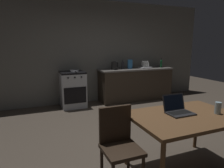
# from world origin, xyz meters

# --- Properties ---
(ground_plane) EXTENTS (12.00, 12.00, 0.00)m
(ground_plane) POSITION_xyz_m (0.00, 0.00, 0.00)
(ground_plane) COLOR #473D33
(back_wall) EXTENTS (6.40, 0.10, 2.74)m
(back_wall) POSITION_xyz_m (0.30, 2.64, 1.37)
(back_wall) COLOR slate
(back_wall) RESTS_ON ground_plane
(kitchen_counter) EXTENTS (2.16, 0.64, 0.91)m
(kitchen_counter) POSITION_xyz_m (1.21, 2.29, 0.45)
(kitchen_counter) COLOR #382D23
(kitchen_counter) RESTS_ON ground_plane
(stove_oven) EXTENTS (0.60, 0.62, 0.91)m
(stove_oven) POSITION_xyz_m (-0.61, 2.29, 0.45)
(stove_oven) COLOR #B7BABF
(stove_oven) RESTS_ON ground_plane
(dining_table) EXTENTS (1.30, 0.89, 0.73)m
(dining_table) POSITION_xyz_m (0.11, -0.94, 0.66)
(dining_table) COLOR brown
(dining_table) RESTS_ON ground_plane
(chair) EXTENTS (0.40, 0.40, 0.90)m
(chair) POSITION_xyz_m (-0.74, -0.87, 0.52)
(chair) COLOR #2D2116
(chair) RESTS_ON ground_plane
(laptop) EXTENTS (0.32, 0.28, 0.22)m
(laptop) POSITION_xyz_m (0.08, -0.85, 0.78)
(laptop) COLOR #232326
(laptop) RESTS_ON dining_table
(electric_kettle) EXTENTS (0.19, 0.17, 0.23)m
(electric_kettle) POSITION_xyz_m (0.54, 2.29, 1.01)
(electric_kettle) COLOR black
(electric_kettle) RESTS_ON kitchen_counter
(bottle) EXTENTS (0.06, 0.06, 0.27)m
(bottle) POSITION_xyz_m (2.04, 2.24, 1.03)
(bottle) COLOR #19592D
(bottle) RESTS_ON kitchen_counter
(frying_pan) EXTENTS (0.22, 0.39, 0.05)m
(frying_pan) POSITION_xyz_m (-0.55, 2.26, 0.93)
(frying_pan) COLOR gray
(frying_pan) RESTS_ON stove_oven
(drinking_glass) EXTENTS (0.07, 0.07, 0.15)m
(drinking_glass) POSITION_xyz_m (0.52, -1.05, 0.81)
(drinking_glass) COLOR #99B7C6
(drinking_glass) RESTS_ON dining_table
(cereal_box) EXTENTS (0.13, 0.05, 0.26)m
(cereal_box) POSITION_xyz_m (1.03, 2.31, 1.03)
(cereal_box) COLOR #3372B2
(cereal_box) RESTS_ON kitchen_counter
(dish_rack) EXTENTS (0.34, 0.26, 0.21)m
(dish_rack) POSITION_xyz_m (1.52, 2.29, 0.95)
(dish_rack) COLOR silver
(dish_rack) RESTS_ON kitchen_counter
(bottle_b) EXTENTS (0.07, 0.07, 0.25)m
(bottle_b) POSITION_xyz_m (0.84, 2.37, 1.02)
(bottle_b) COLOR #2D2D33
(bottle_b) RESTS_ON kitchen_counter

